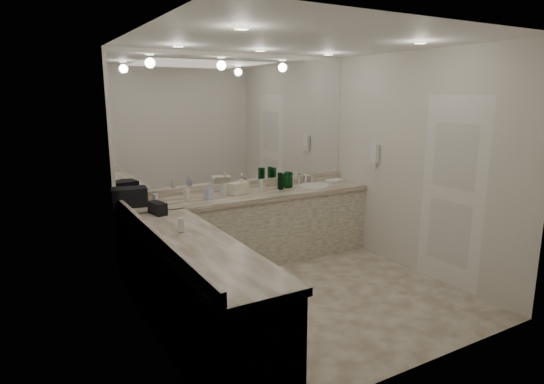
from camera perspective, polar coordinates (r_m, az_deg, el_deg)
floor at (r=4.96m, az=4.07°, el=-12.95°), size 3.20×3.20×0.00m
ceiling at (r=4.52m, az=4.58°, el=18.44°), size 3.20×3.20×0.00m
wall_back at (r=5.85m, az=-4.02°, el=4.23°), size 3.20×0.02×2.60m
wall_left at (r=3.91m, az=-15.47°, el=-0.11°), size 0.02×3.00×2.60m
wall_right at (r=5.62m, az=17.95°, el=3.34°), size 0.02×3.00×2.60m
vanity_back_base at (r=5.78m, az=-2.57°, el=-4.80°), size 3.20×0.60×0.84m
vanity_back_top at (r=5.65m, az=-2.57°, el=-0.46°), size 3.20×0.64×0.06m
vanity_left_base at (r=4.00m, az=-9.34°, el=-12.89°), size 0.60×2.40×0.84m
vanity_left_top at (r=3.83m, az=-9.43°, el=-6.74°), size 0.64×2.42×0.06m
backsplash_back at (r=5.89m, az=-3.88°, el=0.83°), size 3.20×0.04×0.10m
backsplash_left at (r=4.00m, az=-14.91°, el=-4.99°), size 0.04×3.00×0.10m
mirror_back at (r=5.79m, az=-4.03°, el=8.88°), size 3.12×0.01×1.55m
mirror_left at (r=3.84m, az=-15.69°, el=6.85°), size 0.01×2.92×1.55m
sink at (r=6.14m, az=5.27°, el=0.75°), size 0.44×0.44×0.03m
faucet at (r=6.30m, az=4.18°, el=1.75°), size 0.24×0.16×0.14m
wall_phone at (r=6.06m, az=12.79°, el=4.72°), size 0.06×0.10×0.24m
door at (r=5.33m, az=21.65°, el=-0.09°), size 0.02×0.82×2.10m
black_toiletry_bag at (r=5.21m, az=-17.46°, el=-0.57°), size 0.40×0.28×0.21m
black_bag_spill at (r=4.79m, az=-14.17°, el=-1.95°), size 0.15×0.25×0.13m
cream_cosmetic_case at (r=5.59m, az=-4.29°, el=0.44°), size 0.28×0.22×0.14m
hand_towel at (r=6.41m, az=7.90°, el=1.38°), size 0.24×0.17×0.04m
lotion_left at (r=4.12m, az=-11.35°, el=-4.13°), size 0.05×0.05×0.13m
soap_bottle_a at (r=5.35m, az=-10.61°, el=-0.05°), size 0.08×0.08×0.18m
soap_bottle_b at (r=5.35m, az=-7.94°, el=0.05°), size 0.10×0.11×0.18m
soap_bottle_c at (r=5.62m, az=-3.81°, el=0.69°), size 0.18×0.18×0.18m
green_bottle_0 at (r=6.00m, az=2.31°, el=1.56°), size 0.06×0.06×0.20m
green_bottle_1 at (r=6.02m, az=1.41°, el=1.51°), size 0.07×0.07×0.18m
green_bottle_2 at (r=5.89m, az=1.01°, el=1.42°), size 0.07×0.07×0.21m
green_bottle_3 at (r=5.85m, az=1.13°, el=1.32°), size 0.06×0.06×0.21m
green_bottle_4 at (r=5.96m, az=1.96°, el=1.56°), size 0.07×0.07×0.22m
amenity_bottle_0 at (r=5.75m, az=-1.04°, el=0.57°), size 0.04×0.04×0.10m
amenity_bottle_1 at (r=5.59m, az=-5.89°, el=0.37°), size 0.06×0.06×0.13m
amenity_bottle_2 at (r=5.38m, az=-10.79°, el=-0.30°), size 0.05×0.05×0.12m
amenity_bottle_3 at (r=5.26m, az=-14.44°, el=-0.83°), size 0.06×0.06×0.11m
amenity_bottle_4 at (r=5.60m, az=-6.33°, el=0.09°), size 0.05×0.05×0.08m
amenity_bottle_5 at (r=5.72m, az=-1.38°, el=0.75°), size 0.04×0.04×0.15m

